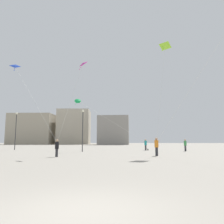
{
  "coord_description": "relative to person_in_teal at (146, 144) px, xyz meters",
  "views": [
    {
      "loc": [
        0.78,
        -4.59,
        1.45
      ],
      "look_at": [
        0.0,
        22.82,
        5.13
      ],
      "focal_mm": 34.68,
      "sensor_mm": 36.0,
      "label": 1
    }
  ],
  "objects": [
    {
      "name": "person_in_black",
      "position": [
        -9.94,
        -14.41,
        -0.08
      ],
      "size": [
        0.35,
        0.35,
        1.61
      ],
      "rotation": [
        0.0,
        0.0,
        4.79
      ],
      "color": "#2D2D33",
      "rests_on": "ground_plane"
    },
    {
      "name": "building_left_hall",
      "position": [
        -42.08,
        59.28,
        5.61
      ],
      "size": [
        18.39,
        10.6,
        13.15
      ],
      "color": "#A39984",
      "rests_on": "ground_plane"
    },
    {
      "name": "kite_lime_delta",
      "position": [
        1.47,
        -9.04,
        11.86
      ],
      "size": [
        2.86,
        4.38,
        12.05
      ],
      "color": "#8CD12D"
    },
    {
      "name": "kite_emerald_diamond",
      "position": [
        -11.02,
        1.45,
        7.19
      ],
      "size": [
        11.74,
        1.96,
        7.41
      ],
      "color": "green"
    },
    {
      "name": "handbag_beside_flyer",
      "position": [
        0.35,
        0.1,
        -0.84
      ],
      "size": [
        0.15,
        0.32,
        0.24
      ],
      "primitive_type": "cube",
      "rotation": [
        0.0,
        0.0,
        4.69
      ],
      "color": "black",
      "rests_on": "ground_plane"
    },
    {
      "name": "ground_plane",
      "position": [
        -5.08,
        -29.79,
        -0.96
      ],
      "size": [
        300.0,
        300.0,
        0.0
      ],
      "primitive_type": "plane",
      "color": "#9E9689"
    },
    {
      "name": "building_centre_hall",
      "position": [
        -24.08,
        62.53,
        6.65
      ],
      "size": [
        14.16,
        12.6,
        15.23
      ],
      "color": "#B2A893",
      "rests_on": "ground_plane"
    },
    {
      "name": "person_in_green",
      "position": [
        5.37,
        -2.61,
        -0.02
      ],
      "size": [
        0.38,
        0.38,
        1.72
      ],
      "rotation": [
        0.0,
        0.0,
        5.85
      ],
      "color": "#2D2D33",
      "rests_on": "ground_plane"
    },
    {
      "name": "kite_magenta_diamond",
      "position": [
        -8.16,
        -11.54,
        8.92
      ],
      "size": [
        2.49,
        3.57,
        9.05
      ],
      "color": "#D12899"
    },
    {
      "name": "lamppost_west",
      "position": [
        -9.19,
        -4.7,
        2.84
      ],
      "size": [
        0.36,
        0.36,
        5.79
      ],
      "color": "#2D2D30",
      "rests_on": "ground_plane"
    },
    {
      "name": "person_in_teal",
      "position": [
        0.0,
        0.0,
        0.0
      ],
      "size": [
        0.38,
        0.38,
        1.75
      ],
      "rotation": [
        0.0,
        0.0,
        5.6
      ],
      "color": "#2D2D33",
      "rests_on": "ground_plane"
    },
    {
      "name": "person_in_orange",
      "position": [
        -0.5,
        -12.63,
        0.02
      ],
      "size": [
        0.39,
        0.39,
        1.79
      ],
      "rotation": [
        0.0,
        0.0,
        4.11
      ],
      "color": "#2D2D33",
      "rests_on": "ground_plane"
    },
    {
      "name": "lamppost_east",
      "position": [
        -21.2,
        0.85,
        3.07
      ],
      "size": [
        0.36,
        0.36,
        6.19
      ],
      "color": "#2D2D30",
      "rests_on": "ground_plane"
    },
    {
      "name": "kite_cobalt_delta",
      "position": [
        -16.05,
        -10.65,
        8.81
      ],
      "size": [
        6.88,
        4.33,
        9.07
      ],
      "color": "blue"
    },
    {
      "name": "building_right_hall",
      "position": [
        -6.08,
        54.02,
        4.72
      ],
      "size": [
        12.83,
        12.6,
        11.37
      ],
      "color": "gray",
      "rests_on": "ground_plane"
    }
  ]
}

